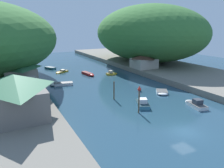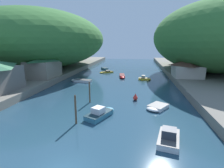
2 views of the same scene
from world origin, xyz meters
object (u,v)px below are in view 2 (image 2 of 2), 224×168
boat_white_cruiser (106,72)px  boat_open_rowboat (145,79)px  right_bank_cottage (188,68)px  boat_far_upstream (157,107)px  boat_mid_channel (101,113)px  boathouse_shed (43,66)px  channel_buoy_near (135,98)px  boat_small_dinghy (169,136)px  boat_yellow_tender (80,81)px  boat_red_skiff (122,76)px  boat_far_right_bank (104,68)px

boat_white_cruiser → boat_open_rowboat: 15.28m
right_bank_cottage → boat_far_upstream: 21.42m
boat_far_upstream → boat_mid_channel: bearing=59.9°
boathouse_shed → channel_buoy_near: (22.34, -10.61, -3.50)m
boat_small_dinghy → boat_yellow_tender: boat_small_dinghy is taller
boathouse_shed → boat_mid_channel: size_ratio=1.63×
boathouse_shed → channel_buoy_near: boathouse_shed is taller
boathouse_shed → boat_open_rowboat: bearing=14.6°
right_bank_cottage → boat_red_skiff: size_ratio=1.18×
right_bank_cottage → boat_white_cruiser: right_bank_cottage is taller
boat_small_dinghy → boat_yellow_tender: size_ratio=0.89×
boat_red_skiff → boat_far_upstream: boat_red_skiff is taller
right_bank_cottage → channel_buoy_near: bearing=-127.6°
boat_far_upstream → boat_small_dinghy: size_ratio=0.84×
boathouse_shed → boat_mid_channel: (18.01, -17.85, -3.52)m
boat_mid_channel → boat_small_dinghy: 9.16m
boat_white_cruiser → boat_far_right_bank: 7.73m
boathouse_shed → boat_white_cruiser: bearing=51.8°
boat_far_upstream → boat_open_rowboat: bearing=-53.1°
boat_open_rowboat → boat_small_dinghy: (1.46, -28.88, 0.07)m
boat_mid_channel → boat_red_skiff: size_ratio=0.90×
boat_far_right_bank → boat_far_upstream: bearing=-96.7°
channel_buoy_near → boat_far_upstream: bearing=-48.8°
right_bank_cottage → boat_white_cruiser: 24.67m
boat_mid_channel → boat_open_rowboat: 25.06m
boat_mid_channel → boat_small_dinghy: boat_small_dinghy is taller
boat_far_right_bank → right_bank_cottage: bearing=-65.9°
right_bank_cottage → boat_open_rowboat: bearing=172.2°
boathouse_shed → boat_far_upstream: boathouse_shed is taller
boat_far_upstream → channel_buoy_near: channel_buoy_near is taller
boat_yellow_tender → channel_buoy_near: bearing=-120.3°
boat_far_right_bank → boat_small_dinghy: (15.49, -45.83, 0.11)m
boat_mid_channel → boat_red_skiff: boat_mid_channel is taller
boat_red_skiff → boat_open_rowboat: (6.12, -2.53, 0.04)m
right_bank_cottage → boathouse_shed: bearing=-171.7°
boat_far_right_bank → boat_small_dinghy: bearing=-99.9°
boat_open_rowboat → boat_small_dinghy: bearing=6.2°
boathouse_shed → boat_small_dinghy: bearing=-41.0°
boat_white_cruiser → boat_red_skiff: size_ratio=0.78×
boat_red_skiff → boat_open_rowboat: bearing=149.6°
channel_buoy_near → boat_small_dinghy: bearing=-73.4°
boat_red_skiff → boat_far_right_bank: 16.45m
boat_far_right_bank → boat_small_dinghy: size_ratio=0.96×
boathouse_shed → boat_red_skiff: boathouse_shed is taller
boat_far_upstream → channel_buoy_near: (-3.15, 3.60, 0.20)m
boat_yellow_tender → boat_white_cruiser: bearing=-3.7°
boat_white_cruiser → boat_yellow_tender: 14.61m
boat_mid_channel → boat_open_rowboat: boat_mid_channel is taller
boathouse_shed → boat_small_dinghy: boathouse_shed is taller
boat_far_upstream → boat_white_cruiser: bearing=-32.6°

